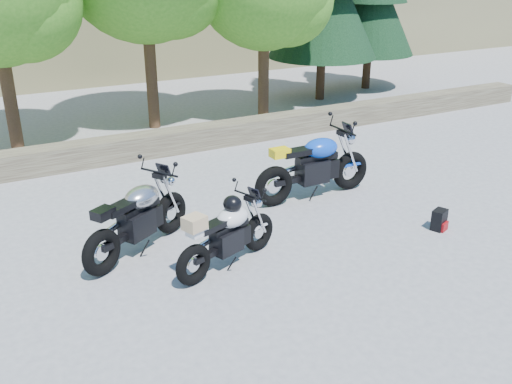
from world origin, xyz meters
TOP-DOWN VIEW (x-y plane):
  - ground at (0.00, 0.00)m, footprint 90.00×90.00m
  - stone_wall at (0.00, 5.50)m, footprint 22.00×0.55m
  - silver_bike at (-1.50, 1.39)m, footprint 1.91×1.26m
  - white_bike at (-0.57, 0.40)m, footprint 1.78×0.83m
  - blue_bike at (1.86, 1.92)m, footprint 2.35×0.74m
  - backpack at (2.88, -0.12)m, footprint 0.29×0.28m

SIDE VIEW (x-z plane):
  - ground at x=0.00m, z-range 0.00..0.00m
  - backpack at x=2.88m, z-range -0.01..0.33m
  - stone_wall at x=0.00m, z-range 0.00..0.50m
  - white_bike at x=-0.57m, z-range -0.01..1.02m
  - silver_bike at x=-1.50m, z-range -0.01..1.06m
  - blue_bike at x=1.86m, z-range -0.02..1.16m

